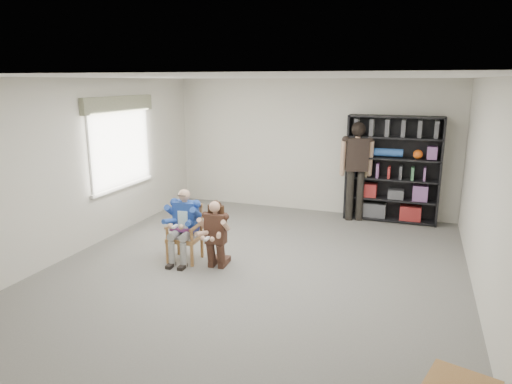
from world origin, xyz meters
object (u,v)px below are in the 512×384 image
at_px(armchair, 184,234).
at_px(seated_man, 184,225).
at_px(standing_man, 356,173).
at_px(bookshelf, 392,169).
at_px(kneeling_woman, 215,235).

xyz_separation_m(armchair, seated_man, (0.00, 0.00, 0.13)).
bearing_deg(standing_man, armchair, -141.64).
relative_size(seated_man, standing_man, 0.59).
height_order(armchair, bookshelf, bookshelf).
distance_m(armchair, kneeling_woman, 0.60).
xyz_separation_m(armchair, standing_man, (2.19, 3.08, 0.54)).
bearing_deg(standing_man, kneeling_woman, -132.92).
bearing_deg(kneeling_woman, armchair, 165.00).
bearing_deg(bookshelf, seated_man, -131.15).
xyz_separation_m(seated_man, standing_man, (2.19, 3.08, 0.40)).
bearing_deg(armchair, standing_man, 51.29).
distance_m(kneeling_woman, standing_man, 3.61).
height_order(armchair, seated_man, seated_man).
bearing_deg(seated_man, armchair, 0.00).
xyz_separation_m(bookshelf, standing_man, (-0.68, -0.20, -0.07)).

